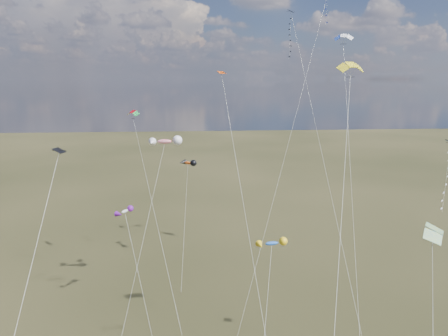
{
  "coord_description": "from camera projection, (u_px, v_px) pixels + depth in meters",
  "views": [
    {
      "loc": [
        -3.47,
        -25.58,
        28.75
      ],
      "look_at": [
        0.0,
        18.0,
        19.0
      ],
      "focal_mm": 32.0,
      "sensor_mm": 36.0,
      "label": 1
    }
  ],
  "objects": [
    {
      "name": "diamond_black_high",
      "position": [
        294.0,
        50.0,
        54.54
      ],
      "size": [
        4.94,
        21.92,
        38.08
      ],
      "color": "black",
      "rests_on": "ground"
    },
    {
      "name": "diamond_navy_tall",
      "position": [
        319.0,
        36.0,
        53.48
      ],
      "size": [
        14.53,
        17.31,
        40.12
      ],
      "color": "#0F1354",
      "rests_on": "ground"
    },
    {
      "name": "diamond_black_mid",
      "position": [
        30.0,
        269.0,
        26.92
      ],
      "size": [
        3.24,
        18.27,
        23.57
      ],
      "color": "black",
      "rests_on": "ground"
    },
    {
      "name": "diamond_orange_center",
      "position": [
        238.0,
        168.0,
        40.84
      ],
      "size": [
        4.06,
        21.64,
        29.65
      ],
      "color": "#C73F07",
      "rests_on": "ground"
    },
    {
      "name": "parafoil_yellow",
      "position": [
        351.0,
        67.0,
        34.46
      ],
      "size": [
        11.03,
        25.6,
        30.59
      ],
      "color": "yellow",
      "rests_on": "ground"
    },
    {
      "name": "parafoil_blue_white",
      "position": [
        344.0,
        37.0,
        53.37
      ],
      "size": [
        7.16,
        27.04,
        35.08
      ],
      "color": "blue",
      "rests_on": "ground"
    },
    {
      "name": "parafoil_striped",
      "position": [
        434.0,
        229.0,
        26.67
      ],
      "size": [
        5.49,
        11.89,
        19.65
      ],
      "color": "yellow",
      "rests_on": "ground"
    },
    {
      "name": "parafoil_tricolor",
      "position": [
        133.0,
        113.0,
        55.7
      ],
      "size": [
        8.44,
        20.99,
        24.83
      ],
      "color": "yellow",
      "rests_on": "ground"
    },
    {
      "name": "novelty_orange_black",
      "position": [
        188.0,
        163.0,
        60.23
      ],
      "size": [
        2.73,
        10.6,
        16.99
      ],
      "color": "#E85A18",
      "rests_on": "ground"
    },
    {
      "name": "novelty_white_purple",
      "position": [
        125.0,
        212.0,
        48.82
      ],
      "size": [
        5.17,
        10.79,
        13.39
      ],
      "color": "silver",
      "rests_on": "ground"
    },
    {
      "name": "novelty_redwhite_stripe",
      "position": [
        164.0,
        142.0,
        49.16
      ],
      "size": [
        6.81,
        11.73,
        21.93
      ],
      "color": "red",
      "rests_on": "ground"
    },
    {
      "name": "novelty_blue_yellow",
      "position": [
        272.0,
        244.0,
        35.42
      ],
      "size": [
        4.36,
        10.74,
        14.94
      ],
      "color": "blue",
      "rests_on": "ground"
    }
  ]
}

